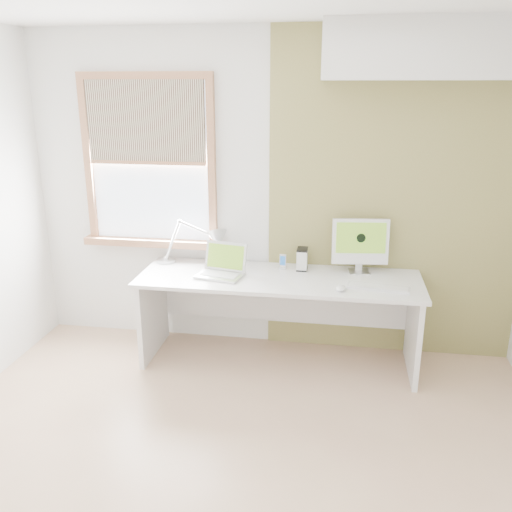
% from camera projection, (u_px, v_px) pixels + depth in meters
% --- Properties ---
extents(room, '(4.04, 3.54, 2.64)m').
position_uv_depth(room, '(224.00, 262.00, 2.74)').
color(room, tan).
rests_on(room, ground).
extents(accent_wall, '(2.00, 0.02, 2.60)m').
position_uv_depth(accent_wall, '(395.00, 199.00, 4.23)').
color(accent_wall, olive).
rests_on(accent_wall, room).
extents(soffit, '(1.60, 0.40, 0.42)m').
position_uv_depth(soffit, '(440.00, 48.00, 3.70)').
color(soffit, white).
rests_on(soffit, room).
extents(window, '(1.20, 0.14, 1.42)m').
position_uv_depth(window, '(149.00, 163.00, 4.43)').
color(window, '#915C3D').
rests_on(window, room).
extents(desk, '(2.20, 0.70, 0.73)m').
position_uv_depth(desk, '(280.00, 297.00, 4.31)').
color(desk, silver).
rests_on(desk, room).
extents(desk_lamp, '(0.67, 0.27, 0.37)m').
position_uv_depth(desk_lamp, '(208.00, 242.00, 4.43)').
color(desk_lamp, silver).
rests_on(desk_lamp, desk).
extents(laptop, '(0.39, 0.34, 0.24)m').
position_uv_depth(laptop, '(222.00, 267.00, 4.23)').
color(laptop, silver).
rests_on(laptop, desk).
extents(phone_dock, '(0.08, 0.08, 0.12)m').
position_uv_depth(phone_dock, '(283.00, 265.00, 4.37)').
color(phone_dock, silver).
rests_on(phone_dock, desk).
extents(external_drive, '(0.09, 0.14, 0.18)m').
position_uv_depth(external_drive, '(302.00, 259.00, 4.34)').
color(external_drive, silver).
rests_on(external_drive, desk).
extents(imac, '(0.45, 0.16, 0.43)m').
position_uv_depth(imac, '(360.00, 243.00, 4.24)').
color(imac, silver).
rests_on(imac, desk).
extents(keyboard, '(0.47, 0.19, 0.02)m').
position_uv_depth(keyboard, '(379.00, 287.00, 3.95)').
color(keyboard, white).
rests_on(keyboard, desk).
extents(mouse, '(0.08, 0.12, 0.03)m').
position_uv_depth(mouse, '(341.00, 288.00, 3.91)').
color(mouse, white).
rests_on(mouse, desk).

